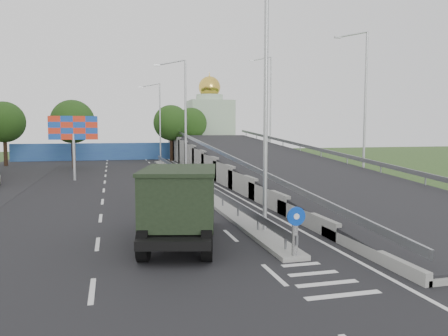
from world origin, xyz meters
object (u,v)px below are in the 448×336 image
object	(u,v)px
lamp_post_mid	(183,112)
lamp_post_far	(159,118)
lamp_post_near	(261,95)
sign_bollard	(295,231)
church	(210,123)
dump_truck	(181,200)
billboard	(73,132)

from	to	relation	value
lamp_post_mid	lamp_post_far	xyz separation A→B (m)	(0.00, 20.00, 0.00)
lamp_post_far	lamp_post_near	bearing A→B (deg)	-90.00
sign_bollard	lamp_post_mid	xyz separation A→B (m)	(0.11, 23.83, 4.77)
lamp_post_mid	church	xyz separation A→B (m)	(9.89, 34.00, -0.50)
dump_truck	church	bearing A→B (deg)	89.88
church	dump_truck	bearing A→B (deg)	-103.75
lamp_post_far	dump_truck	bearing A→B (deg)	-94.80
lamp_post_near	lamp_post_far	distance (m)	40.00
sign_bollard	lamp_post_near	bearing A→B (deg)	88.36
lamp_post_mid	lamp_post_far	distance (m)	20.00
sign_bollard	church	bearing A→B (deg)	80.19
church	lamp_post_far	bearing A→B (deg)	-125.24
lamp_post_far	billboard	world-z (taller)	lamp_post_far
lamp_post_far	church	xyz separation A→B (m)	(9.89, 14.00, -0.50)
lamp_post_near	church	bearing A→B (deg)	79.62
lamp_post_near	sign_bollard	bearing A→B (deg)	-91.64
church	billboard	size ratio (longest dim) A/B	2.51
sign_bollard	lamp_post_near	size ratio (longest dim) A/B	0.17
sign_bollard	church	distance (m)	58.84
lamp_post_mid	dump_truck	bearing A→B (deg)	-99.48
lamp_post_far	church	size ratio (longest dim) A/B	0.73
sign_bollard	lamp_post_far	size ratio (longest dim) A/B	0.17
sign_bollard	billboard	world-z (taller)	billboard
church	dump_truck	world-z (taller)	church
dump_truck	lamp_post_near	bearing A→B (deg)	18.09
sign_bollard	church	size ratio (longest dim) A/B	0.12
lamp_post_near	dump_truck	size ratio (longest dim) A/B	1.41
dump_truck	lamp_post_mid	bearing A→B (deg)	94.14
sign_bollard	lamp_post_mid	distance (m)	24.30
lamp_post_near	lamp_post_mid	size ratio (longest dim) A/B	1.00
lamp_post_mid	billboard	bearing A→B (deg)	167.62
lamp_post_mid	church	world-z (taller)	church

